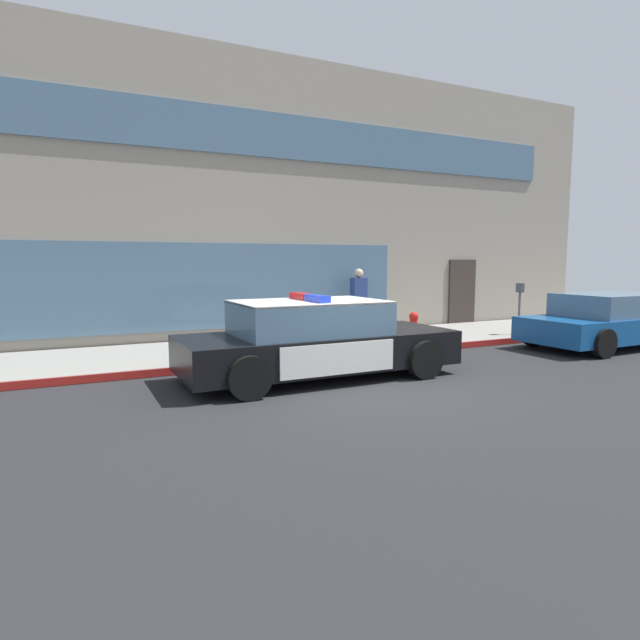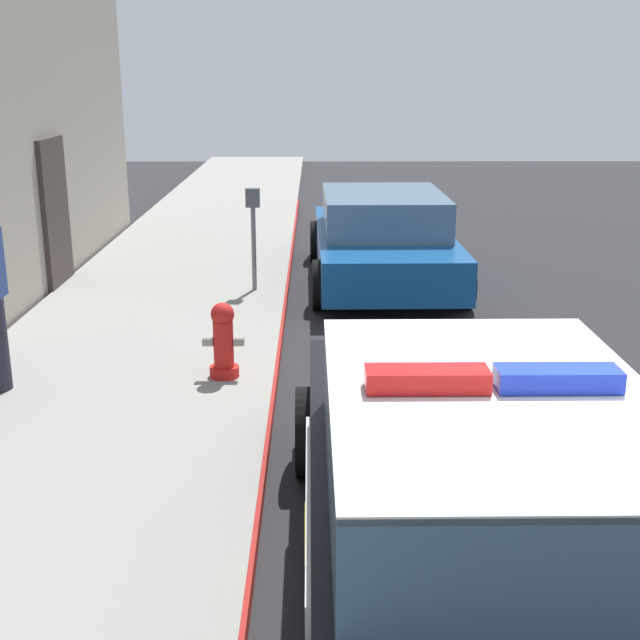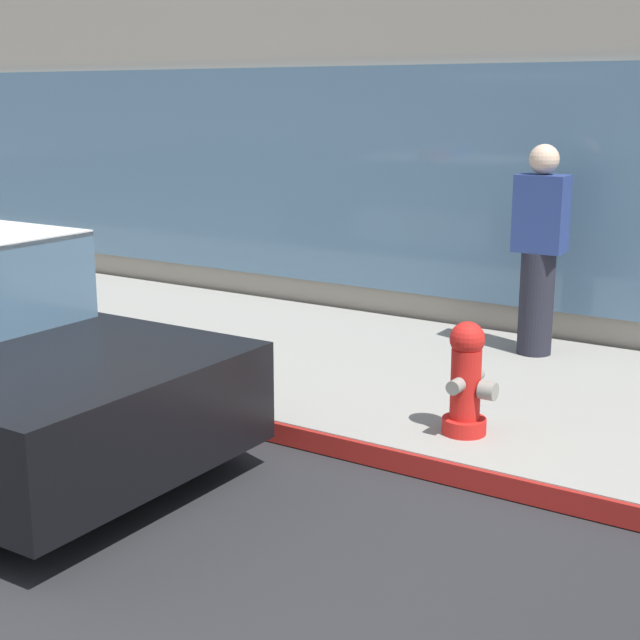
{
  "view_description": "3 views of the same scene",
  "coord_description": "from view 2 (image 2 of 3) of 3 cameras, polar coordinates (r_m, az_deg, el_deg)",
  "views": [
    {
      "loc": [
        -4.4,
        -7.15,
        2.07
      ],
      "look_at": [
        0.26,
        2.5,
        0.85
      ],
      "focal_mm": 29.28,
      "sensor_mm": 36.0,
      "label": 1
    },
    {
      "loc": [
        -4.66,
        1.99,
        2.95
      ],
      "look_at": [
        1.15,
        1.96,
        1.22
      ],
      "focal_mm": 47.35,
      "sensor_mm": 36.0,
      "label": 2
    },
    {
      "loc": [
        5.19,
        -2.32,
        2.24
      ],
      "look_at": [
        2.12,
        2.36,
        0.89
      ],
      "focal_mm": 52.61,
      "sensor_mm": 36.0,
      "label": 3
    }
  ],
  "objects": [
    {
      "name": "curb_red_paint",
      "position": [
        5.49,
        -4.46,
        -15.07
      ],
      "size": [
        28.8,
        0.04,
        0.14
      ],
      "primitive_type": "cube",
      "color": "maroon",
      "rests_on": "ground"
    },
    {
      "name": "sidewalk",
      "position": [
        5.81,
        -20.37,
        -14.26
      ],
      "size": [
        48.0,
        3.06,
        0.15
      ],
      "primitive_type": "cube",
      "color": "gray",
      "rests_on": "ground"
    },
    {
      "name": "ground",
      "position": [
        5.86,
        20.3,
        -14.77
      ],
      "size": [
        48.0,
        48.0,
        0.0
      ],
      "primitive_type": "plane",
      "color": "#262628"
    },
    {
      "name": "car_down_street",
      "position": [
        12.14,
        4.26,
        5.5
      ],
      "size": [
        4.38,
        2.1,
        1.29
      ],
      "rotation": [
        0.0,
        0.0,
        0.01
      ],
      "color": "#144C8C",
      "rests_on": "ground"
    },
    {
      "name": "fire_hydrant",
      "position": [
        7.98,
        -6.54,
        -1.42
      ],
      "size": [
        0.34,
        0.39,
        0.73
      ],
      "color": "red",
      "rests_on": "sidewalk"
    },
    {
      "name": "parking_meter",
      "position": [
        11.04,
        -4.54,
        6.75
      ],
      "size": [
        0.12,
        0.18,
        1.34
      ],
      "color": "slate",
      "rests_on": "sidewalk"
    },
    {
      "name": "police_cruiser",
      "position": [
        4.82,
        10.7,
        -11.83
      ],
      "size": [
        4.9,
        2.1,
        1.49
      ],
      "rotation": [
        0.0,
        0.0,
        0.01
      ],
      "color": "black",
      "rests_on": "ground"
    }
  ]
}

